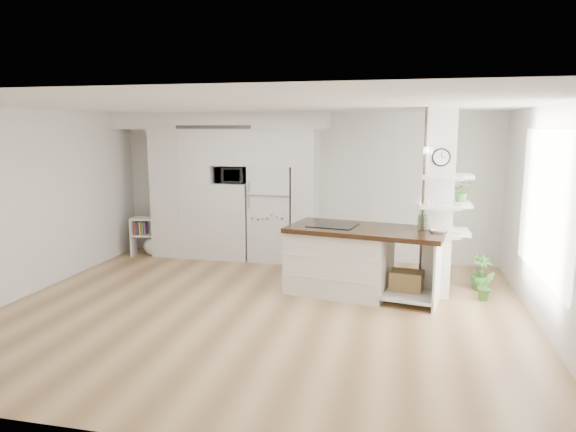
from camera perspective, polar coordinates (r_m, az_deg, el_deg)
name	(u,v)px	position (r m, az deg, el deg)	size (l,w,h in m)	color
floor	(261,310)	(7.01, -3.01, -10.40)	(7.00, 6.00, 0.01)	tan
room	(260,172)	(6.61, -3.16, 4.89)	(7.04, 6.04, 2.72)	white
cabinet_wall	(224,178)	(9.62, -7.15, 4.20)	(4.00, 0.71, 2.70)	white
refrigerator	(272,213)	(9.44, -1.76, 0.31)	(0.78, 0.69, 1.75)	white
column	(444,204)	(7.57, 16.94, 1.24)	(0.69, 0.90, 2.70)	silver
window	(545,205)	(6.91, 26.64, 1.13)	(2.40, 2.40, 0.00)	white
pendant_light	(396,152)	(6.50, 11.89, 6.96)	(0.12, 0.12, 0.10)	white
kitchen_island	(348,259)	(7.64, 6.66, -4.72)	(2.37, 1.44, 1.57)	white
bookshelf	(150,239)	(10.24, -15.09, -2.47)	(0.68, 0.47, 0.73)	white
floor_plant_a	(486,286)	(7.83, 21.13, -7.25)	(0.23, 0.19, 0.43)	#417E32
floor_plant_b	(481,272)	(8.30, 20.65, -5.89)	(0.30, 0.30, 0.54)	#417E32
microwave	(232,175)	(9.51, -6.26, 4.55)	(0.54, 0.37, 0.30)	#2D2D2D
shelf_plant	(462,191)	(7.74, 18.77, 2.62)	(0.27, 0.23, 0.30)	#417E32
decor_bowl	(438,232)	(7.39, 16.33, -1.67)	(0.22, 0.22, 0.05)	white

